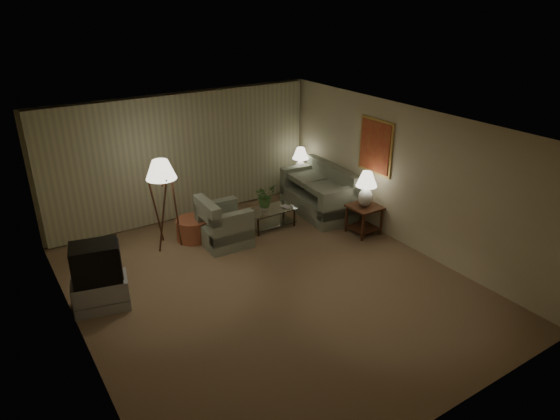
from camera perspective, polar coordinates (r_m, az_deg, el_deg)
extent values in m
plane|color=olive|center=(8.55, -1.12, -8.55)|extent=(7.00, 7.00, 0.00)
cube|color=beige|center=(10.85, -11.07, 6.09)|extent=(6.00, 0.04, 2.70)
cube|color=beige|center=(6.99, -22.70, -5.72)|extent=(0.04, 7.00, 2.70)
cube|color=beige|center=(9.71, 14.04, 3.69)|extent=(0.04, 7.00, 2.70)
cube|color=white|center=(7.46, -1.29, 9.25)|extent=(6.00, 7.00, 0.04)
cube|color=#AAA883|center=(10.78, -10.90, 5.98)|extent=(5.85, 0.12, 2.65)
cube|color=gold|center=(10.10, 10.89, 7.14)|extent=(0.03, 0.90, 1.10)
cube|color=#AB2C1F|center=(10.08, 10.79, 7.12)|extent=(0.02, 0.80, 1.00)
cube|color=gray|center=(11.17, 4.35, 0.79)|extent=(2.04, 1.28, 0.44)
cube|color=gray|center=(9.83, -6.33, -2.76)|extent=(0.99, 0.94, 0.40)
cube|color=#33180D|center=(10.17, 9.66, 0.34)|extent=(0.60, 0.60, 0.04)
cube|color=#33180D|center=(10.36, 9.49, -1.99)|extent=(0.51, 0.51, 0.02)
cylinder|color=#33180D|center=(9.98, 9.43, -2.02)|extent=(0.05, 0.05, 0.56)
cylinder|color=#33180D|center=(10.31, 7.60, -1.02)|extent=(0.05, 0.05, 0.56)
cylinder|color=#33180D|center=(10.29, 11.49, -1.35)|extent=(0.05, 0.05, 0.56)
cylinder|color=#33180D|center=(10.62, 9.65, -0.41)|extent=(0.05, 0.05, 0.56)
cube|color=#33180D|center=(11.80, 2.32, 4.01)|extent=(0.46, 0.39, 0.04)
cube|color=#33180D|center=(11.96, 2.29, 1.94)|extent=(0.39, 0.33, 0.02)
cylinder|color=#33180D|center=(11.70, 1.98, 2.27)|extent=(0.05, 0.05, 0.56)
cylinder|color=#33180D|center=(11.92, 1.19, 2.70)|extent=(0.05, 0.05, 0.56)
cylinder|color=#33180D|center=(11.90, 3.41, 2.62)|extent=(0.05, 0.05, 0.56)
cylinder|color=#33180D|center=(12.11, 2.61, 3.03)|extent=(0.05, 0.05, 0.56)
ellipsoid|color=silver|center=(10.10, 9.74, 1.41)|extent=(0.30, 0.30, 0.37)
cylinder|color=silver|center=(10.01, 9.83, 2.61)|extent=(0.03, 0.03, 0.08)
cone|color=white|center=(9.95, 9.90, 3.52)|extent=(0.42, 0.42, 0.30)
ellipsoid|color=silver|center=(11.74, 2.34, 4.87)|extent=(0.26, 0.26, 0.33)
cylinder|color=silver|center=(11.68, 2.35, 5.81)|extent=(0.03, 0.03, 0.08)
cone|color=white|center=(11.63, 2.37, 6.52)|extent=(0.38, 0.38, 0.26)
cube|color=silver|center=(10.34, -1.00, 0.05)|extent=(1.02, 0.56, 0.02)
cube|color=silver|center=(10.47, -0.99, -1.49)|extent=(0.95, 0.48, 0.01)
cylinder|color=#392516|center=(10.06, -2.49, -1.98)|extent=(0.04, 0.04, 0.40)
cylinder|color=#392516|center=(10.39, -3.66, -1.14)|extent=(0.04, 0.04, 0.40)
cylinder|color=#392516|center=(10.49, 1.65, -0.84)|extent=(0.04, 0.04, 0.40)
cylinder|color=#392516|center=(10.80, 0.40, -0.07)|extent=(0.04, 0.04, 0.40)
cube|color=#9D9D9F|center=(8.35, -19.76, -8.96)|extent=(1.06, 0.88, 0.50)
cube|color=black|center=(8.08, -20.30, -5.66)|extent=(0.92, 0.81, 0.60)
cylinder|color=#33180D|center=(9.47, -13.37, 3.37)|extent=(0.04, 0.04, 0.25)
cone|color=white|center=(9.40, -13.49, 4.53)|extent=(0.57, 0.57, 0.36)
cylinder|color=#A55937|center=(10.08, -9.91, -2.16)|extent=(0.87, 0.87, 0.44)
imported|color=white|center=(10.24, -1.72, 0.27)|extent=(0.15, 0.15, 0.14)
imported|color=#477835|center=(10.12, -1.74, 1.88)|extent=(0.49, 0.45, 0.47)
imported|color=olive|center=(10.38, 0.46, 0.25)|extent=(0.22, 0.25, 0.02)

